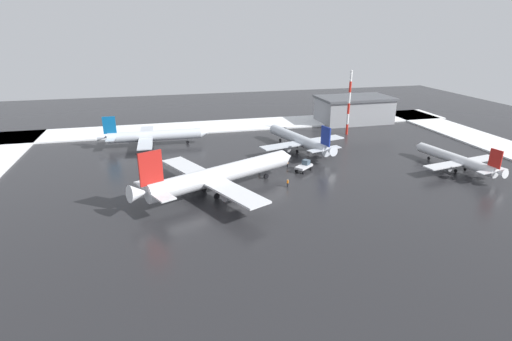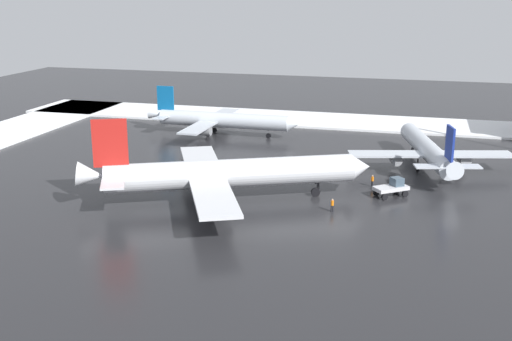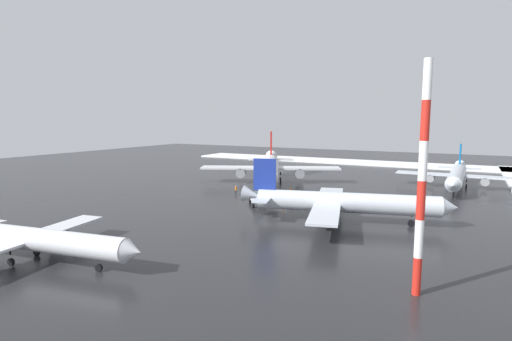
{
  "view_description": "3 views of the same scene",
  "coord_description": "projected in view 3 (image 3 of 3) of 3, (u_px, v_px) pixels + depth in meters",
  "views": [
    {
      "loc": [
        24.42,
        79.31,
        31.84
      ],
      "look_at": [
        6.62,
        6.76,
        4.62
      ],
      "focal_mm": 28.0,
      "sensor_mm": 36.0,
      "label": 1
    },
    {
      "loc": [
        -11.1,
        81.24,
        26.93
      ],
      "look_at": [
        9.49,
        5.54,
        4.58
      ],
      "focal_mm": 45.0,
      "sensor_mm": 36.0,
      "label": 2
    },
    {
      "loc": [
        -66.16,
        -33.97,
        14.74
      ],
      "look_at": [
        0.77,
        1.94,
        4.84
      ],
      "focal_mm": 28.0,
      "sensor_mm": 36.0,
      "label": 3
    }
  ],
  "objects": [
    {
      "name": "ground_crew_by_nose_gear",
      "position": [
        291.0,
        191.0,
        76.19
      ],
      "size": [
        0.36,
        0.36,
        1.71
      ],
      "rotation": [
        0.0,
        0.0,
        4.8
      ],
      "color": "black",
      "rests_on": "ground_plane"
    },
    {
      "name": "pushback_tug",
      "position": [
        258.0,
        198.0,
        67.88
      ],
      "size": [
        4.97,
        4.58,
        2.5
      ],
      "rotation": [
        0.0,
        0.0,
        3.81
      ],
      "color": "silver",
      "rests_on": "ground_plane"
    },
    {
      "name": "airplane_distant_tail",
      "position": [
        270.0,
        168.0,
        89.73
      ],
      "size": [
        36.23,
        30.8,
        11.46
      ],
      "rotation": [
        0.0,
        0.0,
        3.58
      ],
      "color": "silver",
      "rests_on": "ground_plane"
    },
    {
      "name": "ground_crew_near_tug",
      "position": [
        284.0,
        199.0,
        68.87
      ],
      "size": [
        0.36,
        0.36,
        1.71
      ],
      "rotation": [
        0.0,
        0.0,
        0.6
      ],
      "color": "black",
      "rests_on": "ground_plane"
    },
    {
      "name": "airplane_foreground_jet",
      "position": [
        341.0,
        202.0,
        56.61
      ],
      "size": [
        24.84,
        29.59,
        8.91
      ],
      "rotation": [
        0.0,
        0.0,
        4.97
      ],
      "color": "silver",
      "rests_on": "ground_plane"
    },
    {
      "name": "snow_bank_right",
      "position": [
        354.0,
        162.0,
        134.15
      ],
      "size": [
        14.0,
        116.0,
        0.43
      ],
      "primitive_type": "cube",
      "color": "white",
      "rests_on": "ground_plane"
    },
    {
      "name": "airplane_parked_portside",
      "position": [
        34.0,
        239.0,
        40.91
      ],
      "size": [
        20.87,
        25.0,
        7.44
      ],
      "rotation": [
        0.0,
        0.0,
        4.88
      ],
      "color": "silver",
      "rests_on": "ground_plane"
    },
    {
      "name": "ground_crew_beside_wing",
      "position": [
        236.0,
        190.0,
        77.83
      ],
      "size": [
        0.36,
        0.36,
        1.71
      ],
      "rotation": [
        0.0,
        0.0,
        5.07
      ],
      "color": "black",
      "rests_on": "ground_plane"
    },
    {
      "name": "antenna_mast",
      "position": [
        422.0,
        181.0,
        32.42
      ],
      "size": [
        0.7,
        0.7,
        19.46
      ],
      "color": "red",
      "rests_on": "ground_plane"
    },
    {
      "name": "airplane_parked_starboard",
      "position": [
        457.0,
        175.0,
        83.67
      ],
      "size": [
        29.89,
        24.72,
        8.89
      ],
      "rotation": [
        0.0,
        0.0,
        3.13
      ],
      "color": "silver",
      "rests_on": "ground_plane"
    },
    {
      "name": "ground_plane",
      "position": [
        263.0,
        197.0,
        75.64
      ],
      "size": [
        240.0,
        240.0,
        0.0
      ],
      "primitive_type": "plane",
      "color": "#232326"
    }
  ]
}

